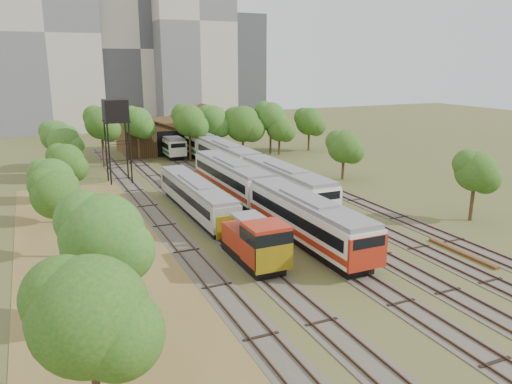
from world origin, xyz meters
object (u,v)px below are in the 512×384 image
railcar_green_set (227,158)px  shunter_locomotive (257,243)px  railcar_red_set (264,196)px  water_tower (115,113)px

railcar_green_set → shunter_locomotive: 33.45m
railcar_red_set → railcar_green_set: (4.00, 20.46, 0.03)m
railcar_red_set → shunter_locomotive: (-6.00, -11.46, -0.24)m
railcar_red_set → railcar_green_set: railcar_green_set is taller
shunter_locomotive → railcar_red_set: bearing=62.4°
shunter_locomotive → water_tower: size_ratio=0.77×
railcar_red_set → shunter_locomotive: 12.94m
railcar_green_set → water_tower: bearing=177.5°
railcar_red_set → water_tower: 24.62m
railcar_green_set → water_tower: (-14.71, 0.65, 6.76)m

